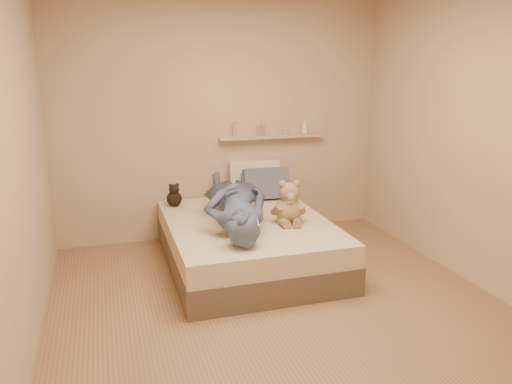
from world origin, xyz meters
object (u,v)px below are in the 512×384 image
object	(u,v)px
teddy_bear	(289,206)
wall_shelf	(272,137)
pillow_cream	(255,179)
person	(235,202)
game_console	(247,224)
dark_plush	(174,196)
pillow_grey	(266,184)
bed	(247,243)

from	to	relation	value
teddy_bear	wall_shelf	world-z (taller)	wall_shelf
pillow_cream	person	size ratio (longest dim) A/B	0.34
game_console	dark_plush	distance (m)	1.33
game_console	pillow_grey	xyz separation A→B (m)	(0.58, 1.26, 0.01)
dark_plush	pillow_cream	distance (m)	0.93
game_console	wall_shelf	bearing A→B (deg)	64.21
dark_plush	person	world-z (taller)	person
teddy_bear	pillow_grey	bearing A→B (deg)	85.47
game_console	pillow_cream	size ratio (longest dim) A/B	0.35
teddy_bear	wall_shelf	size ratio (longest dim) A/B	0.35
bed	dark_plush	size ratio (longest dim) A/B	7.74
game_console	teddy_bear	distance (m)	0.63
wall_shelf	pillow_grey	bearing A→B (deg)	-121.56
dark_plush	pillow_grey	bearing A→B (deg)	-0.02
pillow_cream	wall_shelf	xyz separation A→B (m)	(0.22, 0.08, 0.45)
person	wall_shelf	world-z (taller)	wall_shelf
pillow_grey	wall_shelf	distance (m)	0.54
teddy_bear	person	distance (m)	0.51
pillow_cream	pillow_grey	bearing A→B (deg)	-57.20
dark_plush	pillow_grey	distance (m)	1.01
bed	wall_shelf	size ratio (longest dim) A/B	1.58
teddy_bear	pillow_cream	xyz separation A→B (m)	(-0.02, 1.03, 0.03)
teddy_bear	game_console	bearing A→B (deg)	-143.69
bed	game_console	distance (m)	0.71
teddy_bear	wall_shelf	distance (m)	1.22
pillow_grey	person	distance (m)	0.87
game_console	teddy_bear	size ratio (longest dim) A/B	0.46
pillow_grey	person	world-z (taller)	person
game_console	pillow_cream	bearing A→B (deg)	70.71
person	pillow_grey	bearing A→B (deg)	-117.79
wall_shelf	bed	bearing A→B (deg)	-121.18
dark_plush	pillow_grey	xyz separation A→B (m)	(1.01, -0.00, 0.06)
teddy_bear	person	world-z (taller)	teddy_bear
bed	wall_shelf	bearing A→B (deg)	58.82
dark_plush	wall_shelf	distance (m)	1.29
game_console	wall_shelf	xyz separation A→B (m)	(0.71, 1.48, 0.49)
game_console	dark_plush	xyz separation A→B (m)	(-0.43, 1.26, -0.06)
teddy_bear	dark_plush	size ratio (longest dim) A/B	1.71
game_console	teddy_bear	xyz separation A→B (m)	(0.51, 0.37, 0.01)
bed	pillow_cream	distance (m)	0.99
game_console	person	world-z (taller)	person
dark_plush	teddy_bear	bearing A→B (deg)	-43.32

